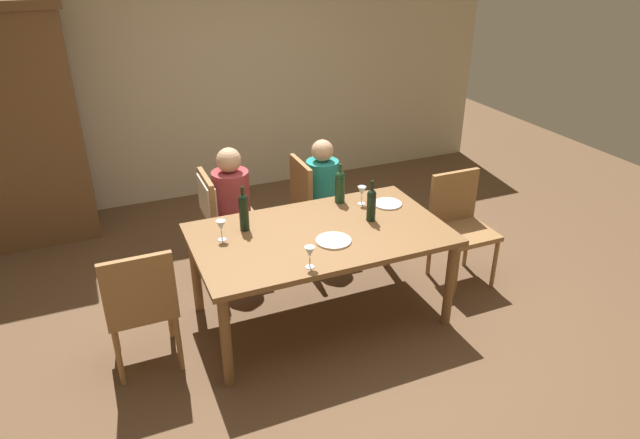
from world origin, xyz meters
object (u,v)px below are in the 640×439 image
at_px(dining_table, 320,241).
at_px(chair_right_end, 459,220).
at_px(wine_glass_centre, 362,192).
at_px(dinner_plate_host, 388,204).
at_px(wine_bottle_short_olive, 340,186).
at_px(dinner_plate_guest_left, 334,241).
at_px(armoire_cabinet, 14,127).
at_px(wine_glass_near_right, 221,226).
at_px(chair_far_left, 218,211).
at_px(person_man_bearded, 235,202).
at_px(chair_far_right, 313,201).
at_px(chair_left_end, 141,302).
at_px(wine_glass_near_left, 310,253).
at_px(wine_bottle_dark_red, 371,204).
at_px(wine_bottle_tall_green, 244,211).
at_px(person_woman_host, 325,189).

xyz_separation_m(dining_table, chair_right_end, (1.29, 0.09, -0.12)).
relative_size(wine_glass_centre, dinner_plate_host, 0.67).
distance_m(wine_bottle_short_olive, dinner_plate_guest_left, 0.67).
height_order(chair_right_end, wine_glass_centre, chair_right_end).
bearing_deg(dining_table, armoire_cabinet, 131.38).
relative_size(wine_glass_centre, wine_glass_near_right, 1.00).
height_order(chair_far_left, wine_bottle_short_olive, wine_bottle_short_olive).
height_order(dining_table, wine_glass_near_right, wine_glass_near_right).
bearing_deg(chair_far_left, person_man_bearded, 90.00).
xyz_separation_m(dining_table, dinner_plate_guest_left, (0.03, -0.17, 0.08)).
distance_m(chair_far_right, chair_left_end, 1.89).
bearing_deg(wine_glass_near_left, wine_bottle_dark_red, 33.56).
bearing_deg(wine_bottle_tall_green, wine_bottle_short_olive, 11.31).
bearing_deg(armoire_cabinet, wine_bottle_short_olive, -38.41).
bearing_deg(wine_bottle_tall_green, chair_far_left, 94.09).
bearing_deg(wine_glass_near_left, person_man_bearded, 95.75).
xyz_separation_m(wine_bottle_dark_red, wine_bottle_short_olive, (-0.08, 0.38, 0.01)).
bearing_deg(wine_bottle_dark_red, chair_far_right, 96.60).
bearing_deg(wine_bottle_dark_red, armoire_cabinet, 137.19).
relative_size(wine_bottle_short_olive, wine_glass_near_right, 2.16).
bearing_deg(dining_table, person_man_bearded, 112.84).
bearing_deg(wine_bottle_short_olive, chair_far_left, 150.54).
xyz_separation_m(chair_far_left, wine_bottle_dark_red, (0.95, -0.88, 0.27)).
bearing_deg(chair_left_end, chair_far_right, 31.74).
bearing_deg(wine_glass_near_right, armoire_cabinet, 122.19).
bearing_deg(chair_right_end, chair_far_left, -24.28).
relative_size(wine_bottle_short_olive, dinner_plate_guest_left, 1.29).
xyz_separation_m(person_man_bearded, wine_glass_near_right, (-0.29, -0.75, 0.19)).
bearing_deg(chair_far_left, person_woman_host, 90.00).
distance_m(wine_glass_near_left, dinner_plate_host, 1.12).
xyz_separation_m(armoire_cabinet, wine_glass_centre, (2.49, -1.97, -0.26)).
xyz_separation_m(chair_right_end, person_woman_host, (-0.85, 0.82, 0.10)).
height_order(person_woman_host, wine_bottle_dark_red, person_woman_host).
distance_m(wine_bottle_short_olive, wine_glass_centre, 0.18).
bearing_deg(wine_glass_near_right, person_woman_host, 33.99).
bearing_deg(dinner_plate_guest_left, armoire_cabinet, 129.81).
relative_size(chair_far_right, chair_far_left, 1.00).
xyz_separation_m(armoire_cabinet, dining_table, (2.01, -2.28, -0.44)).
bearing_deg(wine_glass_centre, chair_right_end, -15.44).
xyz_separation_m(wine_bottle_short_olive, wine_glass_centre, (0.14, -0.10, -0.03)).
distance_m(chair_far_left, wine_bottle_dark_red, 1.33).
bearing_deg(dining_table, dinner_plate_guest_left, -79.56).
distance_m(chair_left_end, wine_bottle_tall_green, 0.94).
xyz_separation_m(person_woman_host, wine_bottle_tall_green, (-0.92, -0.66, 0.25)).
height_order(chair_far_left, wine_bottle_dark_red, wine_bottle_dark_red).
xyz_separation_m(wine_bottle_tall_green, dinner_plate_guest_left, (0.52, -0.41, -0.14)).
bearing_deg(dinner_plate_guest_left, person_man_bearded, 111.03).
bearing_deg(wine_glass_near_right, wine_bottle_tall_green, 24.10).
xyz_separation_m(dining_table, chair_far_right, (0.32, 0.91, -0.12)).
bearing_deg(wine_glass_centre, person_woman_host, 95.12).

